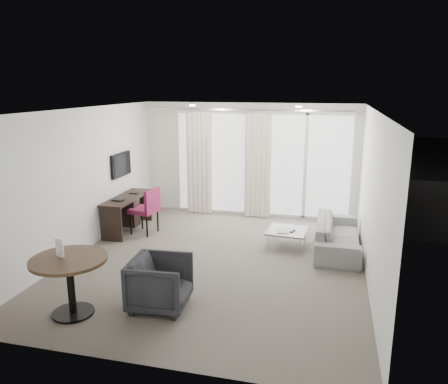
% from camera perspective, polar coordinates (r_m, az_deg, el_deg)
% --- Properties ---
extents(floor, '(5.00, 6.00, 0.00)m').
position_cam_1_polar(floor, '(7.70, -1.09, -9.02)').
color(floor, '#5F5850').
rests_on(floor, ground).
extents(ceiling, '(5.00, 6.00, 0.00)m').
position_cam_1_polar(ceiling, '(7.11, -1.19, 10.68)').
color(ceiling, white).
rests_on(ceiling, ground).
extents(wall_left, '(0.00, 6.00, 2.60)m').
position_cam_1_polar(wall_left, '(8.29, -18.06, 1.38)').
color(wall_left, silver).
rests_on(wall_left, ground).
extents(wall_right, '(0.00, 6.00, 2.60)m').
position_cam_1_polar(wall_right, '(7.09, 18.77, -0.72)').
color(wall_right, silver).
rests_on(wall_right, ground).
extents(wall_front, '(5.00, 0.00, 2.60)m').
position_cam_1_polar(wall_front, '(4.60, -10.98, -8.01)').
color(wall_front, silver).
rests_on(wall_front, ground).
extents(window_panel, '(4.00, 0.02, 2.38)m').
position_cam_1_polar(window_panel, '(10.12, 4.92, 3.59)').
color(window_panel, white).
rests_on(window_panel, ground).
extents(window_frame, '(4.10, 0.06, 2.44)m').
position_cam_1_polar(window_frame, '(10.11, 4.90, 3.57)').
color(window_frame, white).
rests_on(window_frame, ground).
extents(curtain_left, '(0.60, 0.20, 2.38)m').
position_cam_1_polar(curtain_left, '(10.29, -3.25, 3.78)').
color(curtain_left, beige).
rests_on(curtain_left, ground).
extents(curtain_right, '(0.60, 0.20, 2.38)m').
position_cam_1_polar(curtain_right, '(9.97, 4.48, 3.44)').
color(curtain_right, beige).
rests_on(curtain_right, ground).
extents(curtain_track, '(4.80, 0.04, 0.04)m').
position_cam_1_polar(curtain_track, '(9.87, 3.16, 10.66)').
color(curtain_track, '#B2B2B7').
rests_on(curtain_track, ceiling).
extents(downlight_a, '(0.12, 0.12, 0.02)m').
position_cam_1_polar(downlight_a, '(8.90, -4.15, 11.21)').
color(downlight_a, '#FFE0B2').
rests_on(downlight_a, ceiling).
extents(downlight_b, '(0.12, 0.12, 0.02)m').
position_cam_1_polar(downlight_b, '(8.49, 9.71, 10.93)').
color(downlight_b, '#FFE0B2').
rests_on(downlight_b, ceiling).
extents(desk, '(0.48, 1.54, 0.72)m').
position_cam_1_polar(desk, '(9.40, -12.49, -2.75)').
color(desk, black).
rests_on(desk, floor).
extents(tv, '(0.05, 0.80, 0.50)m').
position_cam_1_polar(tv, '(9.50, -13.28, 3.51)').
color(tv, black).
rests_on(tv, wall_left).
extents(desk_chair, '(0.60, 0.58, 0.96)m').
position_cam_1_polar(desk_chair, '(9.11, -10.41, -2.41)').
color(desk_chair, maroon).
rests_on(desk_chair, floor).
extents(round_table, '(1.23, 1.23, 0.80)m').
position_cam_1_polar(round_table, '(6.24, -19.36, -11.55)').
color(round_table, '#392918').
rests_on(round_table, floor).
extents(menu_card, '(0.13, 0.06, 0.24)m').
position_cam_1_polar(menu_card, '(6.19, -20.51, -8.62)').
color(menu_card, white).
rests_on(menu_card, round_table).
extents(tub_armchair, '(0.84, 0.82, 0.72)m').
position_cam_1_polar(tub_armchair, '(6.15, -8.35, -11.68)').
color(tub_armchair, '#222327').
rests_on(tub_armchair, floor).
extents(coffee_table, '(0.78, 0.78, 0.33)m').
position_cam_1_polar(coffee_table, '(8.41, 8.22, -5.98)').
color(coffee_table, gray).
rests_on(coffee_table, floor).
extents(remote, '(0.11, 0.19, 0.02)m').
position_cam_1_polar(remote, '(8.27, 8.96, -4.90)').
color(remote, black).
rests_on(remote, coffee_table).
extents(magazine, '(0.25, 0.30, 0.02)m').
position_cam_1_polar(magazine, '(8.25, 7.68, -4.89)').
color(magazine, gray).
rests_on(magazine, coffee_table).
extents(sofa, '(0.78, 1.99, 0.58)m').
position_cam_1_polar(sofa, '(8.39, 14.63, -5.42)').
color(sofa, gray).
rests_on(sofa, floor).
extents(terrace_slab, '(5.60, 3.00, 0.12)m').
position_cam_1_polar(terrace_slab, '(11.86, 5.96, -1.16)').
color(terrace_slab, '#4D4D50').
rests_on(terrace_slab, ground).
extents(rattan_chair_a, '(0.77, 0.77, 0.90)m').
position_cam_1_polar(rattan_chair_a, '(11.03, 6.88, 0.41)').
color(rattan_chair_a, brown).
rests_on(rattan_chair_a, terrace_slab).
extents(rattan_chair_b, '(0.77, 0.77, 0.86)m').
position_cam_1_polar(rattan_chair_b, '(11.98, 11.54, 1.20)').
color(rattan_chair_b, brown).
rests_on(rattan_chair_b, terrace_slab).
extents(rattan_table, '(0.71, 0.71, 0.55)m').
position_cam_1_polar(rattan_table, '(11.60, 13.67, -0.12)').
color(rattan_table, brown).
rests_on(rattan_table, terrace_slab).
extents(balustrade, '(5.50, 0.06, 1.05)m').
position_cam_1_polar(balustrade, '(13.14, 6.92, 2.80)').
color(balustrade, '#B2B2B7').
rests_on(balustrade, terrace_slab).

